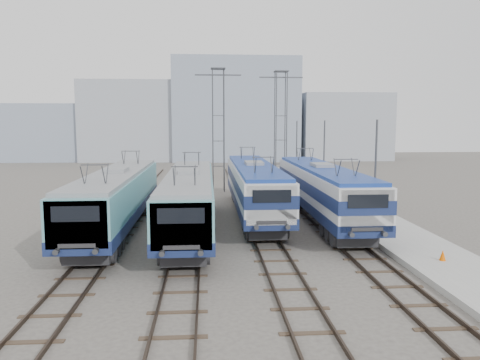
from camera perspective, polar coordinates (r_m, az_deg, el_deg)
name	(u,v)px	position (r m, az deg, el deg)	size (l,w,h in m)	color
ground	(229,251)	(25.28, -1.35, -8.67)	(160.00, 160.00, 0.00)	#514C47
platform	(365,216)	(34.88, 15.04, -4.26)	(4.00, 70.00, 0.30)	#9E9E99
locomotive_far_left	(117,196)	(29.99, -14.80, -1.88)	(2.95, 18.61, 3.50)	#16234F
locomotive_center_left	(189,197)	(28.85, -6.22, -2.09)	(2.90, 18.34, 3.45)	#16234F
locomotive_center_right	(254,184)	(33.71, 1.75, -0.55)	(2.97, 18.77, 3.53)	#16234F
locomotive_far_right	(322,188)	(32.63, 9.98, -0.91)	(2.96, 18.76, 3.53)	#16234F
catenary_tower_west	(218,124)	(46.32, -2.66, 6.80)	(4.50, 1.20, 12.00)	#3F4247
catenary_tower_east	(281,124)	(48.90, 4.97, 6.79)	(4.50, 1.20, 12.00)	#3F4247
mast_front	(375,180)	(28.24, 16.14, -0.03)	(0.12, 0.12, 7.00)	#3F4247
mast_mid	(324,163)	(39.66, 10.18, 2.11)	(0.12, 0.12, 7.00)	#3F4247
mast_rear	(297,153)	(51.34, 6.91, 3.27)	(0.12, 0.12, 7.00)	#3F4247
safety_cone	(443,255)	(24.53, 23.47, -8.41)	(0.30, 0.30, 0.51)	#DF5700
building_west	(136,121)	(87.26, -12.61, 7.00)	(18.00, 12.00, 14.00)	#959CA7
building_center	(235,110)	(86.48, -0.64, 8.49)	(22.00, 14.00, 18.00)	#828FA3
building_east	(342,127)	(89.89, 12.28, 6.37)	(16.00, 12.00, 12.00)	#959CA7
building_far_west	(45,133)	(91.02, -22.63, 5.36)	(14.00, 10.00, 10.00)	#828FA3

